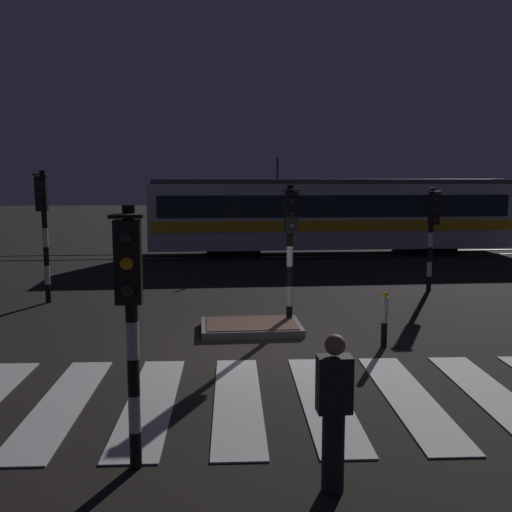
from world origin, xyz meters
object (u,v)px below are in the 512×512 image
(traffic_light_corner_far_right, at_px, (432,224))
(traffic_light_median_centre, at_px, (291,234))
(traffic_light_corner_far_left, at_px, (43,216))
(tram, at_px, (330,214))
(pedestrian_waiting_at_kerb, at_px, (334,412))
(bollard_island_edge, at_px, (384,319))
(traffic_light_kerb_mid_left, at_px, (130,300))

(traffic_light_corner_far_right, xyz_separation_m, traffic_light_median_centre, (-4.70, -3.59, 0.09))
(traffic_light_corner_far_left, bearing_deg, tram, 42.83)
(traffic_light_median_centre, relative_size, pedestrian_waiting_at_kerb, 1.84)
(pedestrian_waiting_at_kerb, bearing_deg, traffic_light_median_centre, 85.11)
(traffic_light_corner_far_right, height_order, traffic_light_median_centre, traffic_light_median_centre)
(pedestrian_waiting_at_kerb, height_order, bollard_island_edge, pedestrian_waiting_at_kerb)
(traffic_light_corner_far_right, height_order, bollard_island_edge, traffic_light_corner_far_right)
(traffic_light_median_centre, bearing_deg, tram, 73.29)
(traffic_light_corner_far_right, bearing_deg, tram, 97.79)
(traffic_light_corner_far_left, distance_m, tram, 13.12)
(bollard_island_edge, bearing_deg, traffic_light_median_centre, 132.27)
(traffic_light_corner_far_right, relative_size, bollard_island_edge, 2.72)
(traffic_light_kerb_mid_left, xyz_separation_m, bollard_island_edge, (4.31, 4.42, -1.43))
(traffic_light_kerb_mid_left, height_order, tram, tram)
(traffic_light_median_centre, bearing_deg, pedestrian_waiting_at_kerb, -94.89)
(traffic_light_corner_far_right, xyz_separation_m, tram, (-1.13, 8.29, -0.24))
(traffic_light_median_centre, relative_size, traffic_light_kerb_mid_left, 1.05)
(traffic_light_median_centre, distance_m, tram, 12.41)
(bollard_island_edge, bearing_deg, tram, 81.77)
(traffic_light_corner_far_left, xyz_separation_m, tram, (9.61, 8.91, -0.56))
(tram, bearing_deg, pedestrian_waiting_at_kerb, -102.53)
(traffic_light_median_centre, distance_m, traffic_light_corner_far_left, 6.74)
(tram, bearing_deg, traffic_light_kerb_mid_left, -109.19)
(pedestrian_waiting_at_kerb, distance_m, bollard_island_edge, 5.49)
(traffic_light_corner_far_left, height_order, tram, tram)
(traffic_light_median_centre, bearing_deg, bollard_island_edge, -47.73)
(traffic_light_median_centre, bearing_deg, traffic_light_corner_far_right, 37.39)
(traffic_light_corner_far_left, relative_size, pedestrian_waiting_at_kerb, 2.04)
(traffic_light_corner_far_left, xyz_separation_m, traffic_light_kerb_mid_left, (3.33, -9.14, -0.32))
(traffic_light_kerb_mid_left, bearing_deg, traffic_light_corner_far_right, 52.78)
(traffic_light_median_centre, xyz_separation_m, traffic_light_corner_far_left, (-6.05, 2.97, 0.23))
(traffic_light_corner_far_left, xyz_separation_m, bollard_island_edge, (7.64, -4.72, -1.75))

